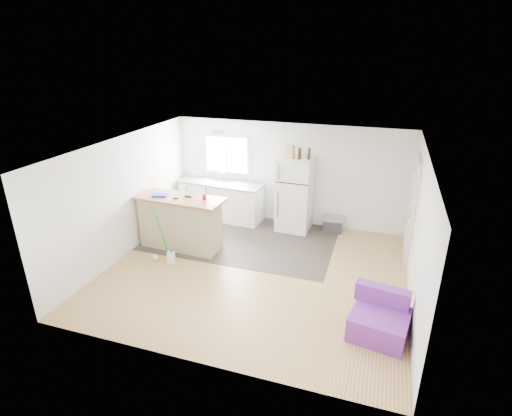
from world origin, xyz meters
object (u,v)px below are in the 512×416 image
at_px(refrigerator, 295,194).
at_px(bottle_right, 309,154).
at_px(kitchen_cabinets, 221,200).
at_px(cooler, 333,224).
at_px(cardboard_box, 290,152).
at_px(purple_seat, 380,320).
at_px(peninsula, 180,222).
at_px(bottle_left, 300,154).
at_px(blue_tray, 160,195).
at_px(red_cup, 204,197).
at_px(cleaner_jug, 171,257).
at_px(mop, 157,249).

bearing_deg(refrigerator, bottle_right, 1.23).
height_order(kitchen_cabinets, refrigerator, refrigerator).
height_order(cooler, cardboard_box, cardboard_box).
height_order(kitchen_cabinets, bottle_right, bottle_right).
bearing_deg(bottle_right, purple_seat, -61.20).
bearing_deg(kitchen_cabinets, cooler, 6.09).
height_order(peninsula, cooler, peninsula).
bearing_deg(purple_seat, bottle_left, 131.90).
bearing_deg(cooler, blue_tray, -157.23).
height_order(red_cup, bottle_right, bottle_right).
bearing_deg(peninsula, blue_tray, -170.67).
bearing_deg(cardboard_box, kitchen_cabinets, 176.91).
height_order(cooler, blue_tray, blue_tray).
distance_m(peninsula, bottle_right, 3.12).
bearing_deg(cleaner_jug, mop, 164.97).
bearing_deg(cardboard_box, refrigerator, 19.67).
bearing_deg(kitchen_cabinets, bottle_right, 3.19).
bearing_deg(purple_seat, red_cup, 165.48).
height_order(refrigerator, purple_seat, refrigerator).
bearing_deg(purple_seat, kitchen_cabinets, 150.09).
bearing_deg(bottle_right, cardboard_box, -173.96).
distance_m(mop, bottle_left, 3.62).
bearing_deg(bottle_left, cardboard_box, 178.07).
distance_m(refrigerator, bottle_left, 0.98).
xyz_separation_m(cooler, purple_seat, (1.16, -3.36, 0.07)).
bearing_deg(bottle_right, peninsula, -144.78).
bearing_deg(purple_seat, cooler, 119.25).
bearing_deg(cooler, peninsula, -154.69).
xyz_separation_m(peninsula, cardboard_box, (1.92, 1.60, 1.28)).
xyz_separation_m(cooler, red_cup, (-2.39, -1.73, 1.02)).
height_order(peninsula, refrigerator, refrigerator).
bearing_deg(peninsula, refrigerator, 41.88).
height_order(kitchen_cabinets, cardboard_box, cardboard_box).
distance_m(peninsula, mop, 0.77).
height_order(cleaner_jug, blue_tray, blue_tray).
bearing_deg(cleaner_jug, bottle_left, 39.25).
xyz_separation_m(refrigerator, blue_tray, (-2.46, -1.70, 0.30)).
height_order(refrigerator, red_cup, refrigerator).
bearing_deg(cleaner_jug, blue_tray, 119.55).
height_order(cooler, mop, mop).
distance_m(cardboard_box, bottle_right, 0.41).
height_order(blue_tray, bottle_right, bottle_right).
relative_size(peninsula, mop, 1.54).
bearing_deg(cardboard_box, purple_seat, -55.54).
bearing_deg(purple_seat, blue_tray, 171.26).
bearing_deg(cooler, cleaner_jug, -144.38).
relative_size(cooler, bottle_left, 1.88).
bearing_deg(blue_tray, mop, -72.07).
relative_size(purple_seat, bottle_left, 3.69).
bearing_deg(cleaner_jug, cooler, 31.69).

